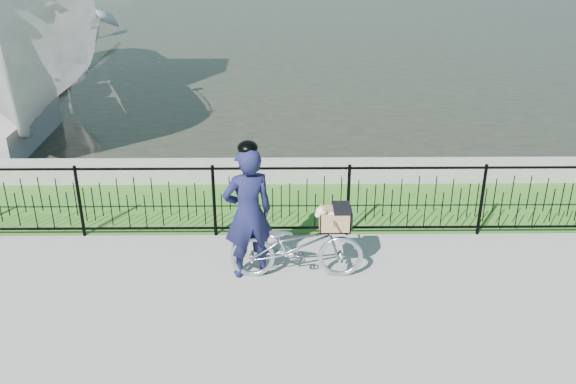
{
  "coord_description": "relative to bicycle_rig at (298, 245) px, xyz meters",
  "views": [
    {
      "loc": [
        0.02,
        -6.99,
        4.74
      ],
      "look_at": [
        0.1,
        1.0,
        1.0
      ],
      "focal_mm": 40.0,
      "sensor_mm": 36.0,
      "label": 1
    }
  ],
  "objects": [
    {
      "name": "quay_wall",
      "position": [
        -0.22,
        3.15,
        -0.28
      ],
      "size": [
        60.0,
        0.3,
        0.4
      ],
      "primitive_type": "cube",
      "color": "gray",
      "rests_on": "ground"
    },
    {
      "name": "grass_strip",
      "position": [
        -0.22,
        2.15,
        -0.48
      ],
      "size": [
        60.0,
        2.0,
        0.01
      ],
      "primitive_type": "cube",
      "color": "#346720",
      "rests_on": "ground"
    },
    {
      "name": "cyclist",
      "position": [
        -0.65,
        0.06,
        0.46
      ],
      "size": [
        0.78,
        0.63,
        1.92
      ],
      "color": "#15163B",
      "rests_on": "ground"
    },
    {
      "name": "bicycle_rig",
      "position": [
        0.0,
        0.0,
        0.0
      ],
      "size": [
        1.79,
        0.62,
        1.07
      ],
      "color": "#ADB2BA",
      "rests_on": "ground"
    },
    {
      "name": "boat_near",
      "position": [
        -5.92,
        6.97,
        1.46
      ],
      "size": [
        6.15,
        10.01,
        5.43
      ],
      "color": "silver",
      "rests_on": "water"
    },
    {
      "name": "fence",
      "position": [
        -0.22,
        1.15,
        0.09
      ],
      "size": [
        14.0,
        0.06,
        1.15
      ],
      "primitive_type": null,
      "color": "black",
      "rests_on": "ground"
    },
    {
      "name": "ground",
      "position": [
        -0.22,
        -0.45,
        -0.48
      ],
      "size": [
        120.0,
        120.0,
        0.0
      ],
      "primitive_type": "plane",
      "color": "gray",
      "rests_on": "ground"
    }
  ]
}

